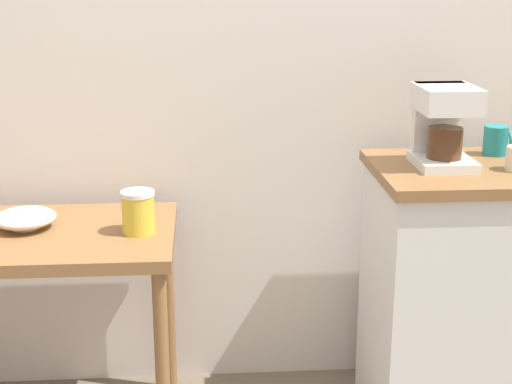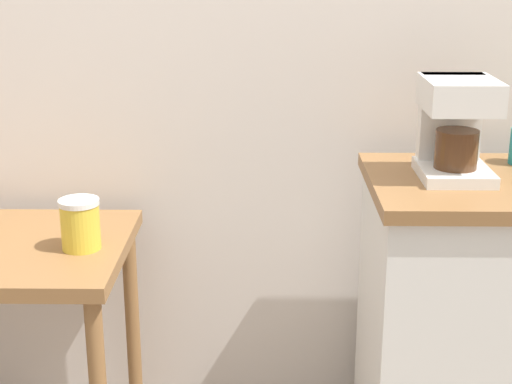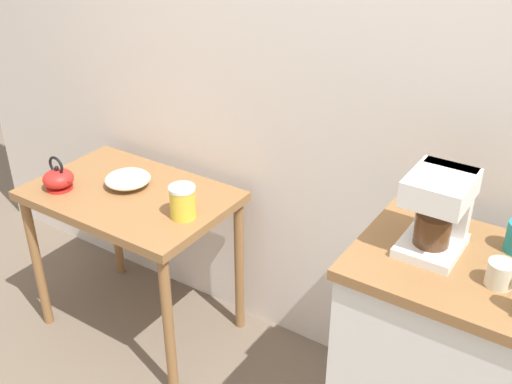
{
  "view_description": "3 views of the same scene",
  "coord_description": "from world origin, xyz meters",
  "px_view_note": "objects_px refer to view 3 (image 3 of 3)",
  "views": [
    {
      "loc": [
        -0.17,
        -2.29,
        1.55
      ],
      "look_at": [
        -0.0,
        -0.01,
        0.87
      ],
      "focal_mm": 53.74,
      "sensor_mm": 36.0,
      "label": 1
    },
    {
      "loc": [
        0.12,
        -1.89,
        1.5
      ],
      "look_at": [
        0.09,
        0.04,
        0.89
      ],
      "focal_mm": 54.33,
      "sensor_mm": 36.0,
      "label": 2
    },
    {
      "loc": [
        1.02,
        -1.55,
        2.0
      ],
      "look_at": [
        -0.03,
        0.03,
        0.95
      ],
      "focal_mm": 42.57,
      "sensor_mm": 36.0,
      "label": 3
    }
  ],
  "objects_px": {
    "teakettle": "(59,179)",
    "coffee_maker": "(439,207)",
    "bowl_stoneware": "(128,179)",
    "canister_enamel": "(183,202)",
    "mug_small_cream": "(501,274)"
  },
  "relations": [
    {
      "from": "teakettle",
      "to": "coffee_maker",
      "type": "xyz_separation_m",
      "value": [
        1.58,
        0.17,
        0.28
      ]
    },
    {
      "from": "bowl_stoneware",
      "to": "teakettle",
      "type": "bearing_deg",
      "value": -141.72
    },
    {
      "from": "bowl_stoneware",
      "to": "canister_enamel",
      "type": "bearing_deg",
      "value": -10.5
    },
    {
      "from": "bowl_stoneware",
      "to": "coffee_maker",
      "type": "bearing_deg",
      "value": -0.66
    },
    {
      "from": "bowl_stoneware",
      "to": "canister_enamel",
      "type": "relative_size",
      "value": 1.45
    },
    {
      "from": "teakettle",
      "to": "mug_small_cream",
      "type": "distance_m",
      "value": 1.81
    },
    {
      "from": "canister_enamel",
      "to": "teakettle",
      "type": "bearing_deg",
      "value": -169.28
    },
    {
      "from": "teakettle",
      "to": "canister_enamel",
      "type": "xyz_separation_m",
      "value": [
        0.6,
        0.11,
        0.02
      ]
    },
    {
      "from": "coffee_maker",
      "to": "mug_small_cream",
      "type": "distance_m",
      "value": 0.26
    },
    {
      "from": "teakettle",
      "to": "coffee_maker",
      "type": "bearing_deg",
      "value": 6.01
    },
    {
      "from": "coffee_maker",
      "to": "mug_small_cream",
      "type": "xyz_separation_m",
      "value": [
        0.22,
        -0.09,
        -0.1
      ]
    },
    {
      "from": "bowl_stoneware",
      "to": "canister_enamel",
      "type": "xyz_separation_m",
      "value": [
        0.37,
        -0.07,
        0.03
      ]
    },
    {
      "from": "canister_enamel",
      "to": "coffee_maker",
      "type": "relative_size",
      "value": 0.53
    },
    {
      "from": "teakettle",
      "to": "canister_enamel",
      "type": "bearing_deg",
      "value": 10.72
    },
    {
      "from": "teakettle",
      "to": "canister_enamel",
      "type": "relative_size",
      "value": 1.18
    }
  ]
}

